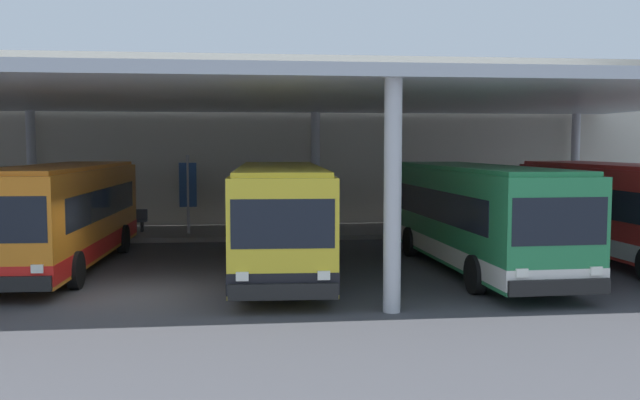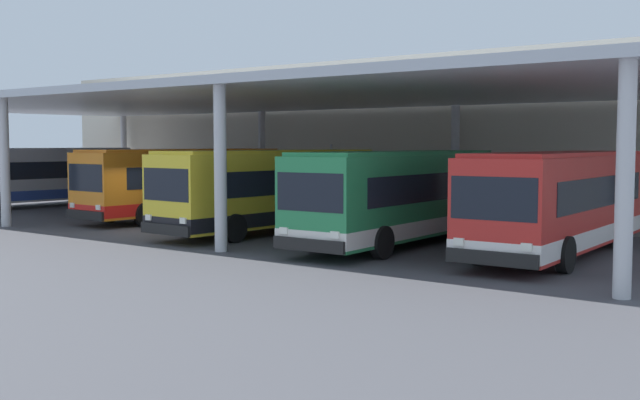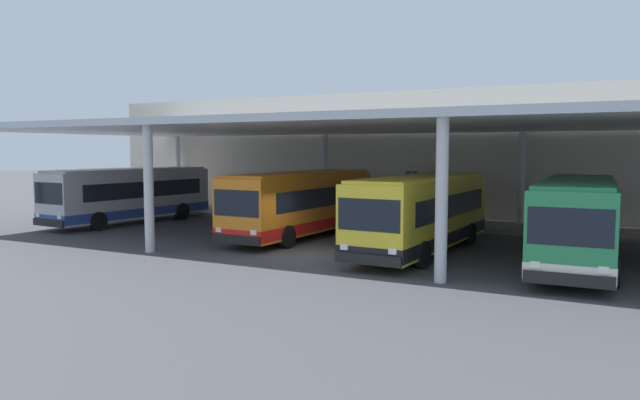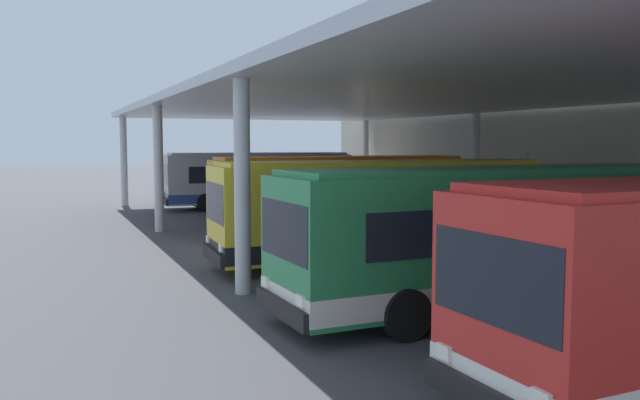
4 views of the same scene
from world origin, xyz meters
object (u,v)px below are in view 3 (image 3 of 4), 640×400
at_px(bus_nearest_bay, 131,195).
at_px(trash_bin, 332,207).
at_px(banner_sign, 412,190).
at_px(bench_waiting, 373,210).
at_px(bus_second_bay, 302,203).
at_px(bus_far_bay, 577,221).
at_px(bus_middle_bay, 422,213).

bearing_deg(bus_nearest_bay, trash_bin, 38.72).
bearing_deg(banner_sign, bus_nearest_bay, -156.33).
distance_m(bench_waiting, banner_sign, 3.10).
bearing_deg(bus_second_bay, banner_sign, 63.88).
xyz_separation_m(bus_nearest_bay, bench_waiting, (12.19, 7.39, -0.99)).
distance_m(bus_nearest_bay, bus_far_bay, 24.10).
distance_m(bus_second_bay, bus_far_bay, 12.60).
distance_m(bus_far_bay, bench_waiting, 15.16).
relative_size(bus_far_bay, bench_waiting, 5.89).
relative_size(bus_nearest_bay, banner_sign, 3.34).
xyz_separation_m(bus_nearest_bay, bus_middle_bay, (18.12, -1.81, 0.00)).
relative_size(bus_second_bay, bus_far_bay, 1.00).
bearing_deg(bus_second_bay, bus_far_bay, -8.31).
bearing_deg(banner_sign, bench_waiting, 161.79).
height_order(bus_middle_bay, banner_sign, banner_sign).
xyz_separation_m(bus_second_bay, bench_waiting, (0.64, 7.61, -0.99)).
xyz_separation_m(bus_second_bay, bus_far_bay, (12.47, -1.82, 0.00)).
height_order(bus_second_bay, bench_waiting, bus_second_bay).
height_order(bench_waiting, banner_sign, banner_sign).
relative_size(bus_nearest_bay, bus_far_bay, 1.01).
bearing_deg(bench_waiting, bus_second_bay, -94.79).
relative_size(bus_second_bay, trash_bin, 10.84).
bearing_deg(bus_far_bay, banner_sign, 136.96).
xyz_separation_m(bus_middle_bay, bench_waiting, (-5.94, 9.20, -0.99)).
distance_m(bus_nearest_bay, banner_sign, 16.22).
relative_size(bench_waiting, trash_bin, 1.84).
bearing_deg(bus_nearest_bay, bus_second_bay, -1.12).
height_order(bus_nearest_bay, bus_middle_bay, same).
xyz_separation_m(bus_far_bay, trash_bin, (-14.63, 9.57, -0.98)).
distance_m(bus_middle_bay, bus_far_bay, 5.90).
height_order(bus_middle_bay, trash_bin, bus_middle_bay).
bearing_deg(banner_sign, bus_middle_bay, -68.54).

